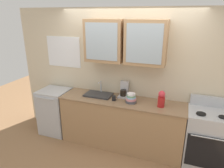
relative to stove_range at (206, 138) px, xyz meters
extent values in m
plane|color=#936B47|center=(-1.47, 0.00, -0.48)|extent=(10.00, 10.00, 0.00)
cube|color=beige|center=(-1.47, 0.35, 0.79)|extent=(4.60, 0.10, 2.52)
cube|color=#A87F56|center=(-1.83, 0.13, 1.49)|extent=(0.68, 0.33, 0.73)
cube|color=#9EADB7|center=(-1.83, -0.04, 1.49)|extent=(0.57, 0.01, 0.62)
cube|color=#A87F56|center=(-1.11, 0.13, 1.49)|extent=(0.68, 0.33, 0.73)
cube|color=#9EADB7|center=(-1.11, -0.04, 1.49)|extent=(0.57, 0.01, 0.62)
cube|color=white|center=(-2.80, 0.29, 1.20)|extent=(0.75, 0.01, 0.61)
cube|color=#A87F56|center=(-1.47, 0.00, -0.02)|extent=(2.25, 0.57, 0.92)
cube|color=#8C6B4C|center=(-1.47, 0.00, 0.45)|extent=(2.27, 0.59, 0.02)
cube|color=silver|center=(0.00, 0.00, -0.01)|extent=(0.67, 0.56, 0.94)
cube|color=black|center=(0.00, -0.28, -0.08)|extent=(0.61, 0.01, 0.56)
cylinder|color=silver|center=(0.00, -0.31, 0.20)|extent=(0.53, 0.02, 0.02)
cube|color=silver|center=(0.00, 0.26, 0.55)|extent=(0.63, 0.04, 0.18)
cylinder|color=black|center=(-0.15, -0.10, 0.47)|extent=(0.14, 0.14, 0.02)
cylinder|color=black|center=(0.15, -0.10, 0.47)|extent=(0.12, 0.12, 0.02)
cube|color=#2D2D30|center=(-1.95, 0.06, 0.48)|extent=(0.51, 0.32, 0.03)
cylinder|color=silver|center=(-1.95, 0.19, 0.60)|extent=(0.02, 0.02, 0.21)
cylinder|color=silver|center=(-1.95, 0.13, 0.70)|extent=(0.02, 0.12, 0.02)
cylinder|color=#4C4C54|center=(-1.28, -0.04, 0.49)|extent=(0.19, 0.19, 0.05)
cylinder|color=#D87F84|center=(-1.28, -0.04, 0.52)|extent=(0.18, 0.18, 0.05)
cylinder|color=#8CB7E0|center=(-1.28, -0.04, 0.56)|extent=(0.17, 0.17, 0.04)
cylinder|color=#669972|center=(-1.28, -0.04, 0.58)|extent=(0.16, 0.16, 0.04)
cylinder|color=white|center=(-1.28, -0.04, 0.62)|extent=(0.14, 0.14, 0.04)
cylinder|color=#B21E1E|center=(-0.77, -0.03, 0.55)|extent=(0.12, 0.12, 0.18)
sphere|color=#D8333F|center=(-0.77, -0.03, 0.69)|extent=(0.11, 0.11, 0.11)
cylinder|color=black|center=(-1.59, -0.07, 0.51)|extent=(0.07, 0.07, 0.09)
torus|color=black|center=(-1.55, -0.07, 0.51)|extent=(0.06, 0.01, 0.06)
cube|color=silver|center=(-2.92, 0.00, -0.01)|extent=(0.58, 0.54, 0.94)
cube|color=silver|center=(-2.92, -0.28, -0.01)|extent=(0.55, 0.01, 0.85)
cylinder|color=silver|center=(-2.92, -0.30, 0.40)|extent=(0.43, 0.02, 0.02)
cube|color=#B7B7BC|center=(-1.48, 0.16, 0.48)|extent=(0.17, 0.20, 0.03)
cylinder|color=black|center=(-1.48, 0.14, 0.55)|extent=(0.11, 0.11, 0.11)
cube|color=#B7B7BC|center=(-1.48, 0.23, 0.62)|extent=(0.15, 0.06, 0.26)
camera|label=1|loc=(-0.48, -3.21, 1.93)|focal=32.53mm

